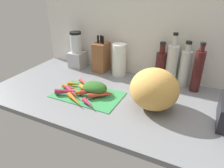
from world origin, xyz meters
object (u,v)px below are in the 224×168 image
object	(u,v)px
bottle_3	(198,71)
carrot_6	(71,88)
carrot_3	(101,95)
carrot_4	(72,92)
blender_appliance	(77,52)
carrot_2	(86,93)
carrot_7	(77,84)
carrot_10	(88,103)
carrot_12	(86,90)
winter_squash	(154,89)
carrot_11	(88,92)
cutting_board	(88,94)
paper_towel_roll	(119,60)
carrot_1	(69,91)
carrot_5	(104,93)
carrot_0	(74,99)
bottle_0	(160,66)
carrot_8	(97,93)
bottle_1	(172,64)
bottle_2	(185,68)
knife_block	(102,57)
carrot_9	(85,84)

from	to	relation	value
bottle_3	carrot_6	bearing A→B (deg)	-154.10
carrot_6	carrot_3	bearing A→B (deg)	-1.03
carrot_4	blender_appliance	xyz separation A→B (cm)	(-24.51, 41.67, 10.17)
carrot_2	carrot_7	world-z (taller)	same
carrot_4	carrot_10	bearing A→B (deg)	-23.18
blender_appliance	carrot_12	bearing A→B (deg)	-49.05
carrot_6	carrot_12	distance (cm)	11.12
winter_squash	bottle_3	size ratio (longest dim) A/B	0.84
carrot_2	bottle_3	xyz separation A→B (cm)	(60.06, 36.65, 12.02)
carrot_2	carrot_3	distance (cm)	10.04
carrot_3	carrot_7	bearing A→B (deg)	163.52
carrot_11	carrot_12	xyz separation A→B (cm)	(-2.99, 2.34, -0.26)
carrot_7	carrot_12	world-z (taller)	carrot_12
cutting_board	carrot_12	world-z (taller)	carrot_12
paper_towel_roll	carrot_1	bearing A→B (deg)	-109.70
cutting_board	carrot_5	distance (cm)	11.03
carrot_0	winter_squash	distance (cm)	46.56
carrot_11	paper_towel_roll	size ratio (longest dim) A/B	0.44
bottle_0	carrot_1	bearing A→B (deg)	-136.16
carrot_4	bottle_3	xyz separation A→B (cm)	(67.82, 40.32, 11.82)
carrot_1	carrot_8	world-z (taller)	carrot_1
carrot_7	bottle_3	distance (cm)	78.89
carrot_2	carrot_11	xyz separation A→B (cm)	(1.35, 0.36, 0.45)
paper_towel_roll	carrot_4	bearing A→B (deg)	-107.23
paper_towel_roll	bottle_1	distance (cm)	38.04
cutting_board	carrot_6	world-z (taller)	carrot_6
carrot_12	bottle_0	xyz separation A→B (cm)	(37.49, 37.10, 9.54)
cutting_board	carrot_1	xyz separation A→B (cm)	(-10.29, -5.07, 2.20)
carrot_2	bottle_2	world-z (taller)	bottle_2
carrot_2	bottle_2	size ratio (longest dim) A/B	0.43
cutting_board	blender_appliance	xyz separation A→B (cm)	(-32.63, 37.08, 12.06)
carrot_6	winter_squash	world-z (taller)	winter_squash
paper_towel_roll	carrot_0	bearing A→B (deg)	-98.21
cutting_board	carrot_2	size ratio (longest dim) A/B	3.22
carrot_11	bottle_3	size ratio (longest dim) A/B	0.33
carrot_4	cutting_board	bearing A→B (deg)	29.49
cutting_board	bottle_3	distance (cm)	70.92
bottle_0	blender_appliance	bearing A→B (deg)	-178.48
paper_towel_roll	bottle_0	distance (cm)	30.64
bottle_1	bottle_3	distance (cm)	17.16
carrot_8	knife_block	bearing A→B (deg)	114.52
carrot_3	carrot_10	xyz separation A→B (cm)	(-2.14, -11.28, -0.11)
winter_squash	knife_block	world-z (taller)	knife_block
bottle_3	bottle_0	bearing A→B (deg)	172.56
blender_appliance	carrot_6	bearing A→B (deg)	-61.88
carrot_1	carrot_10	bearing A→B (deg)	-19.22
bottle_2	cutting_board	bearing A→B (deg)	-142.22
carrot_9	carrot_6	bearing A→B (deg)	-122.07
carrot_6	carrot_12	bearing A→B (deg)	7.09
carrot_1	blender_appliance	distance (cm)	48.71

